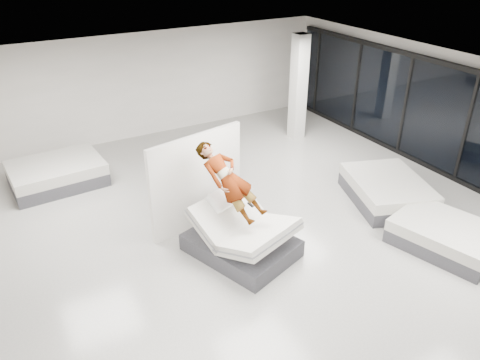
{
  "coord_description": "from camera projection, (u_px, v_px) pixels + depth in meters",
  "views": [
    {
      "loc": [
        -4.33,
        -6.67,
        5.77
      ],
      "look_at": [
        0.08,
        1.15,
        1.0
      ],
      "focal_mm": 35.0,
      "sensor_mm": 36.0,
      "label": 1
    }
  ],
  "objects": [
    {
      "name": "room",
      "position": [
        266.0,
        178.0,
        8.97
      ],
      "size": [
        14.0,
        14.04,
        3.2
      ],
      "color": "#A8A79F",
      "rests_on": "ground"
    },
    {
      "name": "hero_bed",
      "position": [
        242.0,
        237.0,
        9.33
      ],
      "size": [
        2.1,
        2.42,
        1.25
      ],
      "color": "#39393E",
      "rests_on": "floor"
    },
    {
      "name": "person",
      "position": [
        230.0,
        192.0,
        9.09
      ],
      "size": [
        1.16,
        1.75,
        1.6
      ],
      "primitive_type": "imported",
      "rotation": [
        0.79,
        0.0,
        0.33
      ],
      "color": "slate",
      "rests_on": "hero_bed"
    },
    {
      "name": "remote",
      "position": [
        251.0,
        205.0,
        9.14
      ],
      "size": [
        0.09,
        0.15,
        0.08
      ],
      "primitive_type": "cube",
      "rotation": [
        0.35,
        0.0,
        0.33
      ],
      "color": "black",
      "rests_on": "person"
    },
    {
      "name": "divider_panel",
      "position": [
        197.0,
        181.0,
        9.98
      ],
      "size": [
        2.31,
        0.59,
        2.13
      ],
      "primitive_type": "cube",
      "rotation": [
        0.0,
        0.0,
        0.21
      ],
      "color": "silver",
      "rests_on": "floor"
    },
    {
      "name": "flat_bed_right_far",
      "position": [
        387.0,
        190.0,
        11.2
      ],
      "size": [
        2.23,
        2.56,
        0.59
      ],
      "color": "#39393E",
      "rests_on": "floor"
    },
    {
      "name": "flat_bed_right_near",
      "position": [
        445.0,
        236.0,
        9.58
      ],
      "size": [
        1.94,
        2.28,
        0.54
      ],
      "color": "#39393E",
      "rests_on": "floor"
    },
    {
      "name": "flat_bed_left_far",
      "position": [
        57.0,
        173.0,
        11.96
      ],
      "size": [
        2.33,
        1.81,
        0.61
      ],
      "color": "#39393E",
      "rests_on": "floor"
    },
    {
      "name": "column",
      "position": [
        298.0,
        88.0,
        14.16
      ],
      "size": [
        0.4,
        0.4,
        3.2
      ],
      "primitive_type": "cube",
      "color": "silver",
      "rests_on": "floor"
    },
    {
      "name": "storefront_glazing",
      "position": [
        467.0,
        129.0,
        11.6
      ],
      "size": [
        0.12,
        13.4,
        2.92
      ],
      "color": "#1F2634",
      "rests_on": "floor"
    }
  ]
}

